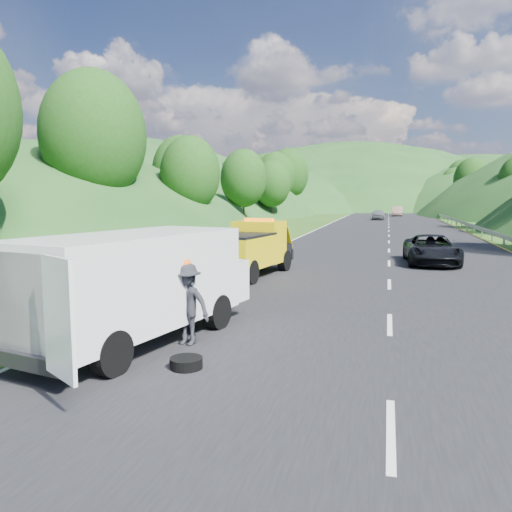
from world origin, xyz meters
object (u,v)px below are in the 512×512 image
(worker, at_px, (187,345))
(passing_suv, at_px, (431,264))
(white_van, at_px, (138,281))
(child, at_px, (206,310))
(suitcase, at_px, (148,281))
(tow_truck, at_px, (250,248))
(woman, at_px, (178,293))
(spare_tire, at_px, (186,369))

(worker, distance_m, passing_suv, 16.45)
(white_van, xyz_separation_m, passing_suv, (7.30, 15.30, -1.37))
(child, height_order, suitcase, suitcase)
(tow_truck, height_order, worker, tow_truck)
(suitcase, relative_size, passing_suv, 0.11)
(worker, bearing_deg, woman, 127.09)
(passing_suv, bearing_deg, tow_truck, -145.67)
(woman, xyz_separation_m, worker, (2.55, -5.37, 0.00))
(white_van, distance_m, child, 3.64)
(tow_truck, xyz_separation_m, woman, (-1.29, -4.24, -1.13))
(white_van, relative_size, spare_tire, 11.78)
(woman, xyz_separation_m, passing_suv, (8.75, 9.87, 0.00))
(suitcase, bearing_deg, spare_tire, -58.45)
(worker, height_order, spare_tire, worker)
(woman, bearing_deg, spare_tire, 170.12)
(child, relative_size, passing_suv, 0.21)
(white_van, distance_m, woman, 5.79)
(white_van, bearing_deg, child, 96.71)
(suitcase, bearing_deg, woman, -19.06)
(worker, bearing_deg, passing_suv, 79.59)
(tow_truck, height_order, child, tow_truck)
(tow_truck, relative_size, child, 5.29)
(tow_truck, distance_m, suitcase, 4.68)
(tow_truck, xyz_separation_m, spare_tire, (1.84, -11.03, -1.13))
(passing_suv, bearing_deg, woman, -134.27)
(tow_truck, distance_m, child, 6.44)
(spare_tire, bearing_deg, child, 106.22)
(woman, height_order, worker, worker)
(white_van, distance_m, worker, 1.76)
(woman, distance_m, child, 2.73)
(tow_truck, relative_size, passing_suv, 1.12)
(tow_truck, relative_size, spare_tire, 9.09)
(child, distance_m, passing_suv, 13.84)
(white_van, xyz_separation_m, worker, (1.11, 0.06, -1.37))
(passing_suv, bearing_deg, white_van, -118.21)
(woman, bearing_deg, passing_suv, -76.18)
(passing_suv, bearing_deg, suitcase, -139.64)
(child, xyz_separation_m, worker, (0.79, -3.29, 0.00))
(spare_tire, distance_m, passing_suv, 17.58)
(woman, distance_m, suitcase, 1.43)
(white_van, distance_m, spare_tire, 2.56)
(child, bearing_deg, white_van, -73.06)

